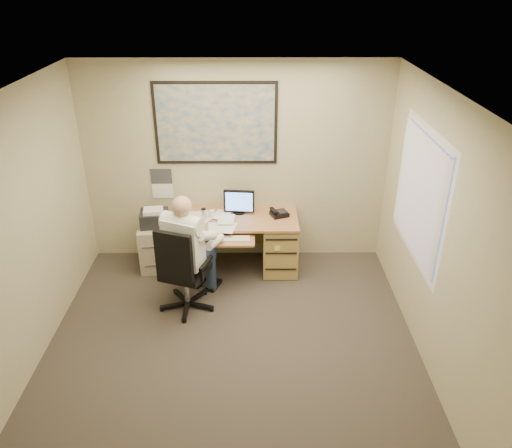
{
  "coord_description": "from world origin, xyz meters",
  "views": [
    {
      "loc": [
        0.24,
        -3.94,
        3.65
      ],
      "look_at": [
        0.26,
        1.3,
        0.95
      ],
      "focal_mm": 35.0,
      "sensor_mm": 36.0,
      "label": 1
    }
  ],
  "objects_px": {
    "desk": "(262,238)",
    "filing_cabinet": "(157,242)",
    "person": "(184,253)",
    "office_chair": "(187,286)"
  },
  "relations": [
    {
      "from": "desk",
      "to": "office_chair",
      "type": "distance_m",
      "value": 1.32
    },
    {
      "from": "desk",
      "to": "filing_cabinet",
      "type": "xyz_separation_m",
      "value": [
        -1.42,
        0.02,
        -0.07
      ]
    },
    {
      "from": "desk",
      "to": "filing_cabinet",
      "type": "bearing_deg",
      "value": 179.07
    },
    {
      "from": "desk",
      "to": "person",
      "type": "relative_size",
      "value": 1.11
    },
    {
      "from": "desk",
      "to": "filing_cabinet",
      "type": "height_order",
      "value": "desk"
    },
    {
      "from": "desk",
      "to": "office_chair",
      "type": "bearing_deg",
      "value": -132.85
    },
    {
      "from": "person",
      "to": "filing_cabinet",
      "type": "bearing_deg",
      "value": 142.52
    },
    {
      "from": "office_chair",
      "to": "person",
      "type": "distance_m",
      "value": 0.4
    },
    {
      "from": "desk",
      "to": "person",
      "type": "distance_m",
      "value": 1.3
    },
    {
      "from": "filing_cabinet",
      "to": "office_chair",
      "type": "relative_size",
      "value": 0.77
    }
  ]
}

